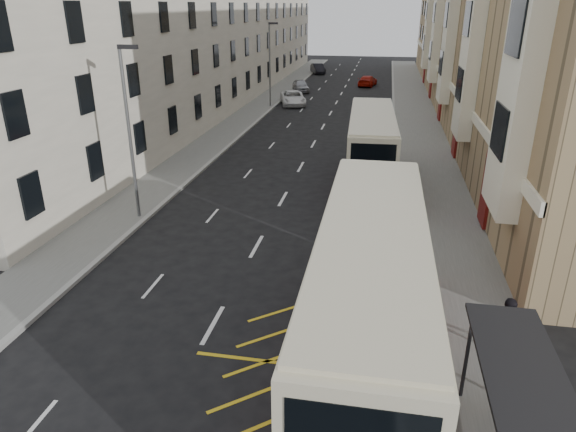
% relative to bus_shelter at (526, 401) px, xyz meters
% --- Properties ---
extents(ground, '(200.00, 200.00, 0.00)m').
position_rel_bus_shelter_xyz_m(ground, '(-8.34, 0.39, -2.14)').
color(ground, black).
rests_on(ground, ground).
extents(pavement_right, '(4.00, 120.00, 0.15)m').
position_rel_bus_shelter_xyz_m(pavement_right, '(-0.34, 30.39, -2.06)').
color(pavement_right, '#60605C').
rests_on(pavement_right, ground).
extents(pavement_left, '(3.00, 120.00, 0.15)m').
position_rel_bus_shelter_xyz_m(pavement_left, '(-15.84, 30.39, -2.06)').
color(pavement_left, '#60605C').
rests_on(pavement_left, ground).
extents(kerb_right, '(0.25, 120.00, 0.15)m').
position_rel_bus_shelter_xyz_m(kerb_right, '(-2.34, 30.39, -2.06)').
color(kerb_right, gray).
rests_on(kerb_right, ground).
extents(kerb_left, '(0.25, 120.00, 0.15)m').
position_rel_bus_shelter_xyz_m(kerb_left, '(-14.34, 30.39, -2.06)').
color(kerb_left, gray).
rests_on(kerb_left, ground).
extents(road_markings, '(10.00, 110.00, 0.01)m').
position_rel_bus_shelter_xyz_m(road_markings, '(-8.34, 45.39, -2.13)').
color(road_markings, silver).
rests_on(road_markings, ground).
extents(terrace_right, '(10.75, 79.00, 15.25)m').
position_rel_bus_shelter_xyz_m(terrace_right, '(6.54, 45.77, 5.38)').
color(terrace_right, '#A0865D').
rests_on(terrace_right, ground).
extents(terrace_left, '(9.18, 79.00, 13.25)m').
position_rel_bus_shelter_xyz_m(terrace_left, '(-21.77, 45.89, 4.38)').
color(terrace_left, silver).
rests_on(terrace_left, ground).
extents(bus_shelter, '(1.65, 4.25, 2.70)m').
position_rel_bus_shelter_xyz_m(bus_shelter, '(0.00, 0.00, 0.00)').
color(bus_shelter, black).
rests_on(bus_shelter, pavement_right).
extents(guard_railing, '(0.06, 6.56, 1.01)m').
position_rel_bus_shelter_xyz_m(guard_railing, '(-2.09, 6.14, -1.28)').
color(guard_railing, red).
rests_on(guard_railing, pavement_right).
extents(street_lamp_near, '(0.93, 0.18, 8.00)m').
position_rel_bus_shelter_xyz_m(street_lamp_near, '(-14.69, 12.39, 2.50)').
color(street_lamp_near, slate).
rests_on(street_lamp_near, pavement_left).
extents(street_lamp_far, '(0.93, 0.18, 8.00)m').
position_rel_bus_shelter_xyz_m(street_lamp_far, '(-14.69, 42.39, 2.50)').
color(street_lamp_far, slate).
rests_on(street_lamp_far, pavement_left).
extents(double_decker_front, '(2.75, 11.85, 4.72)m').
position_rel_bus_shelter_xyz_m(double_decker_front, '(-3.34, 2.69, 0.27)').
color(double_decker_front, beige).
rests_on(double_decker_front, ground).
extents(double_decker_rear, '(2.89, 10.74, 4.25)m').
position_rel_bus_shelter_xyz_m(double_decker_rear, '(-3.86, 19.18, 0.03)').
color(double_decker_rear, beige).
rests_on(double_decker_rear, ground).
extents(pedestrian_mid, '(1.09, 1.01, 1.79)m').
position_rel_bus_shelter_xyz_m(pedestrian_mid, '(0.71, 4.47, -1.09)').
color(pedestrian_mid, black).
rests_on(pedestrian_mid, pavement_right).
extents(pedestrian_far, '(0.93, 0.84, 1.53)m').
position_rel_bus_shelter_xyz_m(pedestrian_far, '(-1.47, 1.60, -1.22)').
color(pedestrian_far, black).
rests_on(pedestrian_far, pavement_right).
extents(white_van, '(3.64, 5.57, 1.42)m').
position_rel_bus_shelter_xyz_m(white_van, '(-12.69, 44.11, -1.43)').
color(white_van, white).
rests_on(white_van, ground).
extents(car_silver, '(2.87, 4.54, 1.44)m').
position_rel_bus_shelter_xyz_m(car_silver, '(-13.29, 52.80, -1.42)').
color(car_silver, '#96989D').
rests_on(car_silver, ground).
extents(car_dark, '(2.91, 4.69, 1.46)m').
position_rel_bus_shelter_xyz_m(car_dark, '(-13.54, 70.56, -1.41)').
color(car_dark, black).
rests_on(car_dark, ground).
extents(car_red, '(2.55, 4.74, 1.31)m').
position_rel_bus_shelter_xyz_m(car_red, '(-5.60, 59.05, -1.48)').
color(car_red, '#A91105').
rests_on(car_red, ground).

